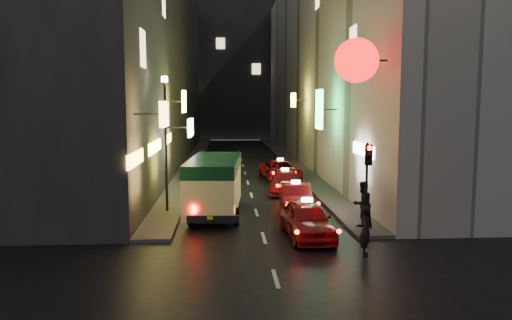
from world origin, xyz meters
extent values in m
cube|color=#3D3A38|center=(-8.00, 34.00, 9.00)|extent=(6.00, 52.00, 18.00)
cube|color=#F6BC56|center=(-3.83, 9.48, 4.74)|extent=(0.18, 1.64, 1.00)
cube|color=white|center=(-3.41, 18.18, 3.80)|extent=(0.18, 2.48, 0.99)
cube|color=yellow|center=(-3.96, 20.82, 5.26)|extent=(0.18, 1.37, 1.34)
cube|color=#F6BC56|center=(-4.98, 9.50, 3.00)|extent=(0.10, 3.17, 0.55)
cube|color=yellow|center=(-4.98, 14.93, 3.00)|extent=(0.10, 4.01, 0.55)
cube|color=#F6BC56|center=(-4.98, 20.76, 3.00)|extent=(0.10, 2.86, 0.55)
cube|color=#FFE5B2|center=(-4.99, 12.00, 7.50)|extent=(0.06, 1.30, 1.60)
cube|color=#FFE5B2|center=(-4.99, 20.00, 11.00)|extent=(0.06, 1.30, 1.60)
cube|color=#BBB7AB|center=(8.00, 34.00, 9.00)|extent=(6.00, 52.00, 18.00)
cylinder|color=#F20A0A|center=(3.77, 9.60, 6.85)|extent=(1.76, 0.18, 1.76)
cube|color=#32FF7A|center=(3.95, 18.29, 4.81)|extent=(0.18, 1.41, 2.26)
cube|color=yellow|center=(3.86, 28.62, 5.42)|extent=(0.18, 1.58, 1.09)
cube|color=white|center=(4.98, 12.61, 3.00)|extent=(0.10, 3.43, 0.55)
cube|color=#FFE5B2|center=(4.99, 15.00, 8.20)|extent=(0.06, 1.30, 1.60)
cube|color=#2F2F34|center=(0.00, 66.00, 11.00)|extent=(30.00, 10.00, 22.00)
cube|color=#4D4B48|center=(-4.25, 34.00, 0.07)|extent=(1.50, 52.00, 0.15)
cube|color=#4D4B48|center=(4.25, 34.00, 0.07)|extent=(1.50, 52.00, 0.15)
cube|color=#EFED95|center=(-1.96, 12.47, 1.51)|extent=(2.59, 6.28, 2.25)
cube|color=#0A3619|center=(-1.96, 12.47, 2.38)|extent=(2.62, 6.30, 0.56)
cube|color=black|center=(-1.96, 12.78, 1.74)|extent=(2.44, 3.83, 0.51)
cube|color=black|center=(-1.96, 9.45, 0.54)|extent=(2.11, 0.33, 0.31)
cube|color=#FF0A05|center=(-2.73, 9.38, 0.95)|extent=(0.18, 0.06, 0.29)
cube|color=#FF0A05|center=(-1.20, 9.38, 0.95)|extent=(0.18, 0.06, 0.29)
cylinder|color=black|center=(-2.92, 14.44, 0.39)|extent=(0.23, 0.78, 0.78)
cylinder|color=black|center=(-1.01, 10.51, 0.39)|extent=(0.23, 0.78, 0.78)
imported|color=maroon|center=(1.65, 8.44, 0.81)|extent=(2.42, 5.23, 1.63)
cube|color=white|center=(1.65, 8.44, 1.72)|extent=(0.43, 0.21, 0.16)
sphere|color=#FF0A05|center=(0.93, 6.12, 0.84)|extent=(0.16, 0.16, 0.16)
sphere|color=#FF0A05|center=(2.37, 6.12, 0.84)|extent=(0.16, 0.16, 0.16)
imported|color=maroon|center=(1.90, 13.24, 0.77)|extent=(2.24, 4.96, 1.55)
cube|color=white|center=(1.90, 13.24, 1.64)|extent=(0.43, 0.20, 0.16)
sphere|color=#FF0A05|center=(1.22, 11.03, 0.80)|extent=(0.16, 0.16, 0.16)
sphere|color=#FF0A05|center=(2.59, 11.03, 0.80)|extent=(0.16, 0.16, 0.16)
imported|color=maroon|center=(1.99, 18.25, 0.74)|extent=(2.50, 4.86, 1.48)
cube|color=white|center=(1.99, 18.25, 1.57)|extent=(0.44, 0.23, 0.16)
sphere|color=#FF0A05|center=(1.33, 16.14, 0.76)|extent=(0.16, 0.16, 0.16)
sphere|color=#FF0A05|center=(2.64, 16.14, 0.76)|extent=(0.16, 0.16, 0.16)
imported|color=maroon|center=(2.25, 23.05, 0.77)|extent=(2.67, 5.09, 1.55)
cube|color=white|center=(2.25, 23.05, 1.64)|extent=(0.44, 0.24, 0.16)
sphere|color=#FF0A05|center=(1.56, 20.84, 0.80)|extent=(0.16, 0.16, 0.16)
sphere|color=#FF0A05|center=(2.93, 20.84, 0.80)|extent=(0.16, 0.16, 0.16)
imported|color=black|center=(3.27, 6.05, 0.97)|extent=(0.55, 0.72, 1.94)
imported|color=black|center=(4.12, 9.53, 1.20)|extent=(0.92, 0.78, 2.10)
cylinder|color=black|center=(4.00, 8.60, 1.90)|extent=(0.10, 0.10, 3.50)
cube|color=black|center=(4.00, 8.42, 3.20)|extent=(0.26, 0.18, 0.80)
sphere|color=#FF0A05|center=(4.00, 8.31, 3.47)|extent=(0.18, 0.18, 0.18)
sphere|color=black|center=(4.00, 8.31, 3.20)|extent=(0.17, 0.17, 0.17)
sphere|color=black|center=(4.00, 8.31, 2.93)|extent=(0.17, 0.17, 0.17)
cylinder|color=black|center=(-4.20, 13.00, 3.15)|extent=(0.12, 0.12, 6.00)
cylinder|color=#FFE5BF|center=(-4.20, 13.00, 6.25)|extent=(0.28, 0.28, 0.25)
camera|label=1|loc=(-1.46, -10.18, 5.15)|focal=35.00mm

